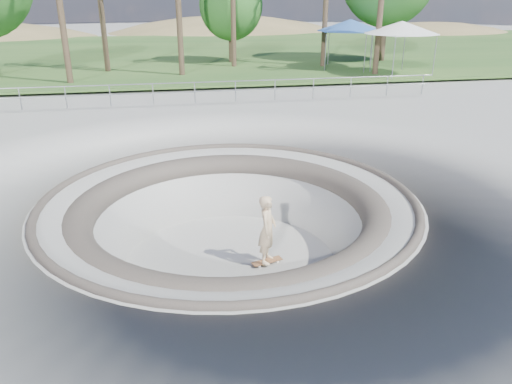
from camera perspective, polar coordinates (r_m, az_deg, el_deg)
ground at (r=13.60m, az=-3.10°, el=-0.81°), size 180.00×180.00×0.00m
skate_bowl at (r=14.41m, az=-2.96°, el=-7.54°), size 14.00×14.00×4.10m
grass_strip at (r=46.74m, az=-9.06°, el=15.51°), size 180.00×36.00×0.12m
distant_hills at (r=70.89m, az=-6.38°, el=11.85°), size 103.20×45.00×28.60m
safety_railing at (r=24.91m, az=-7.00°, el=11.24°), size 25.00×0.06×1.03m
skateboard at (r=14.22m, az=1.28°, el=-7.92°), size 0.93×0.50×0.09m
skater at (r=13.75m, az=1.31°, el=-4.27°), size 0.73×0.85×1.98m
canopy_white at (r=34.03m, az=16.32°, el=17.58°), size 6.36×6.36×3.28m
canopy_blue at (r=36.29m, az=10.76°, el=18.21°), size 5.92×5.92×3.23m
bushy_tree_mid at (r=39.00m, az=-2.87°, el=20.57°), size 4.66×4.23×6.72m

